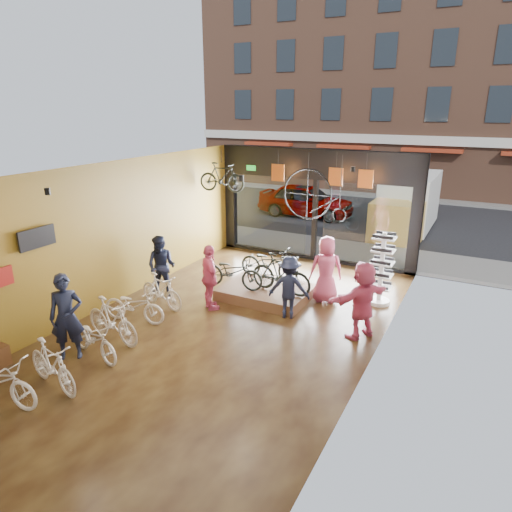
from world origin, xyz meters
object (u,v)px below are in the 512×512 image
Objects in this scene: customer_1 at (162,266)px; customer_0 at (67,317)px; box_truck at (405,206)px; customer_3 at (289,287)px; hung_bike at (222,177)px; street_car at (306,200)px; display_bike_left at (232,272)px; floor_bike_1 at (52,365)px; floor_bike_2 at (94,339)px; penny_farthing at (317,197)px; display_bike_right at (269,263)px; floor_bike_5 at (161,291)px; floor_bike_4 at (134,306)px; customer_5 at (362,300)px; display_platform at (266,292)px; customer_2 at (210,278)px; customer_4 at (326,269)px; display_bike_mid at (281,274)px; floor_bike_3 at (112,320)px; sunglasses_rack at (382,269)px.

customer_0 is at bearing -96.96° from customer_1.
box_truck is 14.32m from customer_0.
customer_3 is 5.14m from hung_bike.
street_car is 10.45m from display_bike_left.
floor_bike_1 is 1.21m from floor_bike_2.
display_bike_right is at bearing -113.18° from penny_farthing.
penny_farthing is at bearing -22.09° from floor_bike_5.
hung_bike reaches higher than penny_farthing.
floor_bike_4 is 0.89× the size of customer_5.
customer_2 reaches higher than display_platform.
customer_4 is at bearing -57.80° from floor_bike_4.
display_bike_left is 3.75m from hung_bike.
customer_3 is 1.91m from customer_5.
box_truck reaches higher than display_bike_mid.
customer_3 is at bearing -37.30° from floor_bike_3.
floor_bike_4 is at bearing 22.66° from floor_bike_1.
floor_bike_2 is at bearing -161.93° from floor_bike_5.
customer_2 is at bearing -171.09° from street_car.
customer_3 is (3.72, 0.37, -0.06)m from customer_1.
customer_3 is (-1.05, -9.68, -0.37)m from box_truck.
customer_2 is 0.88× the size of sunglasses_rack.
sunglasses_rack reaches higher than customer_1.
hung_bike is (-3.18, -0.37, 0.43)m from penny_farthing.
customer_1 is 0.87× the size of sunglasses_rack.
hung_bike is (-1.81, 2.48, 2.15)m from display_bike_left.
customer_4 is (-0.57, -8.29, -0.26)m from box_truck.
customer_0 is at bearing -133.62° from sunglasses_rack.
customer_0 is 1.16× the size of customer_3.
penny_farthing is (0.54, 2.39, 2.35)m from display_platform.
box_truck is at bearing -4.94° from display_bike_mid.
customer_2 reaches higher than customer_1.
customer_4 reaches higher than floor_bike_1.
customer_3 is at bearing -137.18° from display_bike_mid.
box_truck is 2.49× the size of display_platform.
floor_bike_3 is at bearing 107.81° from customer_2.
floor_bike_2 is 1.04× the size of hung_bike.
customer_3 is at bearing -24.83° from floor_bike_2.
floor_bike_5 is 0.83× the size of display_bike_right.
customer_0 is at bearing 176.60° from hung_bike.
display_platform is (1.66, 5.76, -0.33)m from floor_bike_1.
customer_3 reaches higher than floor_bike_5.
display_platform is at bearing -133.81° from hung_bike.
penny_farthing is at bearing -156.31° from street_car.
customer_3 is 1.02× the size of hung_bike.
penny_farthing reaches higher than floor_bike_3.
box_truck reaches higher than display_bike_right.
floor_bike_4 is (-0.40, 1.69, 0.00)m from floor_bike_2.
floor_bike_2 is 1.07× the size of floor_bike_5.
display_bike_left is at bearing -115.65° from penny_farthing.
hung_bike reaches higher than sunglasses_rack.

